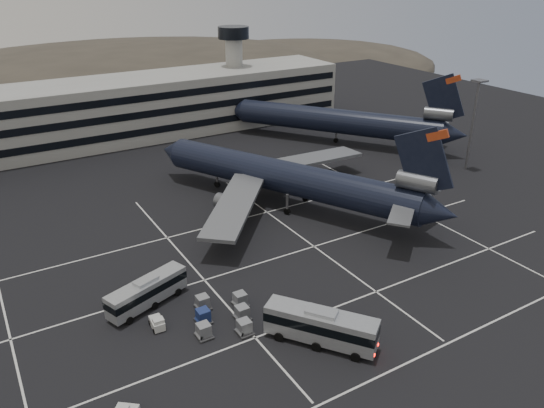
{
  "coord_description": "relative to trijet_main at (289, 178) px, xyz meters",
  "views": [
    {
      "loc": [
        -29.28,
        -52.6,
        39.02
      ],
      "look_at": [
        8.86,
        11.08,
        5.0
      ],
      "focal_mm": 35.0,
      "sensor_mm": 36.0,
      "label": 1
    }
  ],
  "objects": [
    {
      "name": "terminal",
      "position": [
        -19.63,
        52.83,
        1.68
      ],
      "size": [
        125.0,
        26.0,
        24.0
      ],
      "color": "gray",
      "rests_on": "ground"
    },
    {
      "name": "tug_a",
      "position": [
        -31.61,
        -20.87,
        -4.56
      ],
      "size": [
        1.57,
        2.49,
        1.54
      ],
      "rotation": [
        0.0,
        0.0,
        -0.05
      ],
      "color": "silver",
      "rests_on": "ground"
    },
    {
      "name": "bus_far",
      "position": [
        -31.03,
        -15.98,
        -3.14
      ],
      "size": [
        11.13,
        6.16,
        3.86
      ],
      "rotation": [
        0.0,
        0.0,
        1.92
      ],
      "color": "#96999E",
      "rests_on": "ground"
    },
    {
      "name": "bus_near",
      "position": [
        -16.86,
        -32.83,
        -2.81
      ],
      "size": [
        9.9,
        11.87,
        4.46
      ],
      "rotation": [
        0.0,
        0.0,
        0.64
      ],
      "color": "#96999E",
      "rests_on": "ground"
    },
    {
      "name": "uld_cluster",
      "position": [
        -24.39,
        -23.47,
        -4.41
      ],
      "size": [
        8.83,
        9.47,
        1.71
      ],
      "rotation": [
        0.0,
        0.0,
        -0.4
      ],
      "color": "#2D2D30",
      "rests_on": "ground"
    },
    {
      "name": "trijet_far",
      "position": [
        29.35,
        23.68,
        0.18
      ],
      "size": [
        39.17,
        49.79,
        18.08
      ],
      "rotation": [
        0.0,
        0.0,
        0.62
      ],
      "color": "black",
      "rests_on": "ground"
    },
    {
      "name": "lane_markings",
      "position": [
        -15.73,
        -17.59,
        -5.24
      ],
      "size": [
        90.0,
        55.62,
        0.01
      ],
      "color": "silver",
      "rests_on": "ground"
    },
    {
      "name": "ground",
      "position": [
        -16.68,
        -18.31,
        -5.25
      ],
      "size": [
        260.0,
        260.0,
        0.0
      ],
      "primitive_type": "plane",
      "color": "black",
      "rests_on": "ground"
    },
    {
      "name": "lightpole_right",
      "position": [
        41.32,
        -3.31,
        6.57
      ],
      "size": [
        2.4,
        2.4,
        18.28
      ],
      "color": "slate",
      "rests_on": "ground"
    },
    {
      "name": "trijet_main",
      "position": [
        0.0,
        0.0,
        0.0
      ],
      "size": [
        42.84,
        53.7,
        18.08
      ],
      "rotation": [
        0.0,
        0.0,
        0.47
      ],
      "color": "black",
      "rests_on": "ground"
    },
    {
      "name": "hills",
      "position": [
        1.31,
        151.69,
        -17.32
      ],
      "size": [
        352.0,
        180.0,
        44.0
      ],
      "color": "#38332B",
      "rests_on": "ground"
    }
  ]
}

